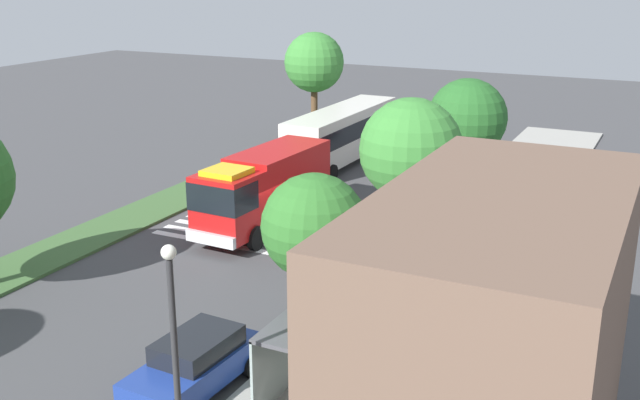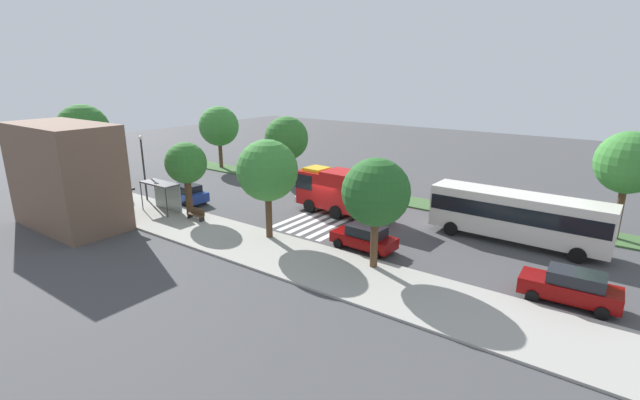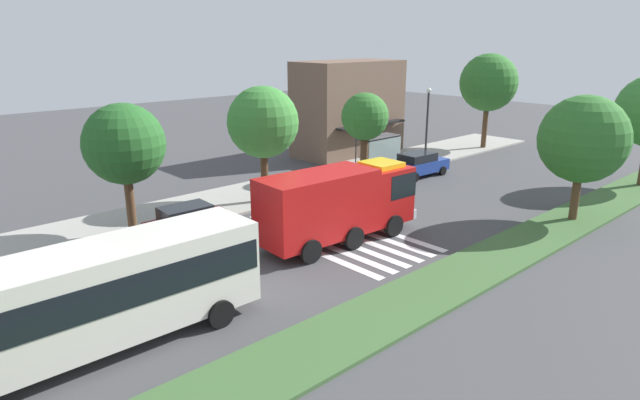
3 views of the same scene
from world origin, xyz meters
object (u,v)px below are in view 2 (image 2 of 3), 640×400
parked_car_west (571,287)px  median_tree_west (286,138)px  transit_bus (517,214)px  sidewalk_tree_east (83,130)px  street_lamp (143,162)px  bus_stop_shelter (164,190)px  bench_near_shelter (196,214)px  median_tree_far_west (629,163)px  median_tree_center (219,126)px  sidewalk_tree_center (186,164)px  parked_car_east (185,193)px  parked_car_mid (364,237)px  fire_truck (342,190)px  sidewalk_tree_far_west (376,193)px  sidewalk_tree_west (267,171)px

parked_car_west → median_tree_west: median_tree_west is taller
transit_bus → sidewalk_tree_east: sidewalk_tree_east is taller
street_lamp → median_tree_west: 14.57m
bus_stop_shelter → median_tree_west: bearing=-93.5°
parked_car_west → bench_near_shelter: parked_car_west is taller
median_tree_far_west → median_tree_center: size_ratio=1.02×
sidewalk_tree_center → parked_car_east: bearing=-32.9°
median_tree_west → parked_car_mid: bearing=144.6°
fire_truck → street_lamp: 17.89m
bench_near_shelter → street_lamp: bearing=-6.8°
parked_car_west → parked_car_east: bearing=-2.9°
bus_stop_shelter → median_tree_far_west: (-30.74, -14.64, 3.55)m
fire_truck → sidewalk_tree_far_west: bearing=136.9°
parked_car_east → street_lamp: street_lamp is taller
fire_truck → median_tree_west: median_tree_west is taller
median_tree_far_west → parked_car_east: bearing=20.6°
sidewalk_tree_east → median_tree_far_west: bearing=-162.2°
sidewalk_tree_west → fire_truck: bearing=-97.9°
bus_stop_shelter → median_tree_center: bearing=-57.0°
transit_bus → sidewalk_tree_center: 24.69m
parked_car_mid → street_lamp: size_ratio=0.76×
bus_stop_shelter → sidewalk_tree_west: (-11.19, -0.57, 2.99)m
median_tree_center → parked_car_west: bearing=163.1°
transit_bus → median_tree_far_west: median_tree_far_west is taller
parked_car_mid → sidewalk_tree_far_west: bearing=134.1°
sidewalk_tree_east → median_tree_center: (-3.58, -14.07, -0.74)m
fire_truck → median_tree_west: 13.29m
bus_stop_shelter → sidewalk_tree_center: (-2.49, -0.57, 2.43)m
transit_bus → median_tree_far_west: size_ratio=1.54×
fire_truck → sidewalk_tree_far_west: 10.85m
parked_car_east → street_lamp: size_ratio=0.80×
sidewalk_tree_east → sidewalk_tree_center: bearing=180.0°
bus_stop_shelter → sidewalk_tree_west: sidewalk_tree_west is taller
street_lamp → median_tree_west: (-4.98, -13.67, 0.92)m
sidewalk_tree_far_west → sidewalk_tree_east: size_ratio=0.80×
fire_truck → parked_car_west: (-17.36, 5.39, -1.13)m
bench_near_shelter → sidewalk_tree_center: bearing=-20.4°
transit_bus → bus_stop_shelter: 27.12m
median_tree_far_west → sidewalk_tree_far_west: bearing=51.5°
sidewalk_tree_far_west → sidewalk_tree_center: (17.04, 0.00, -0.37)m
sidewalk_tree_west → sidewalk_tree_center: 8.71m
bench_near_shelter → sidewalk_tree_far_west: sidewalk_tree_far_west is taller
median_tree_center → sidewalk_tree_center: bearing=130.5°
median_tree_west → bench_near_shelter: bearing=102.0°
parked_car_west → sidewalk_tree_center: size_ratio=0.80×
parked_car_east → bus_stop_shelter: 3.08m
fire_truck → transit_bus: (-12.98, -1.80, 0.01)m
parked_car_west → sidewalk_tree_east: (42.70, 2.20, 4.88)m
fire_truck → median_tree_far_west: median_tree_far_west is taller
parked_car_east → bus_stop_shelter: (-0.91, 2.77, 1.01)m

